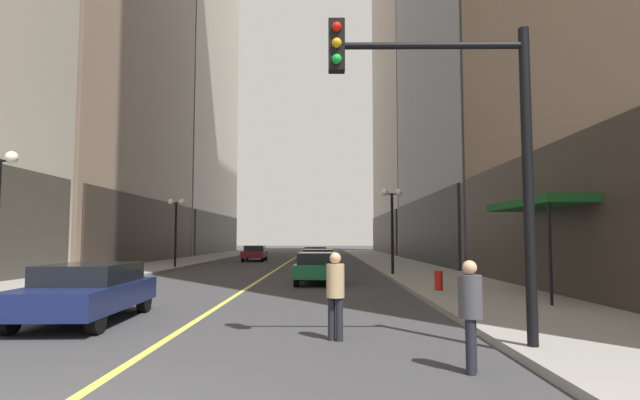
{
  "coord_description": "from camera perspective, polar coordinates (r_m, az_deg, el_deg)",
  "views": [
    {
      "loc": [
        2.99,
        -5.07,
        1.91
      ],
      "look_at": [
        2.68,
        30.26,
        4.59
      ],
      "focal_mm": 28.63,
      "sensor_mm": 36.0,
      "label": 1
    }
  ],
  "objects": [
    {
      "name": "car_green",
      "position": [
        21.85,
        -0.28,
        -7.46
      ],
      "size": [
        1.91,
        4.23,
        1.32
      ],
      "color": "#196038",
      "rests_on": "ground"
    },
    {
      "name": "street_lamp_left_far",
      "position": [
        33.47,
        -15.8,
        -1.87
      ],
      "size": [
        1.06,
        0.36,
        4.43
      ],
      "color": "black",
      "rests_on": "ground"
    },
    {
      "name": "car_navy",
      "position": [
        13.1,
        -24.56,
        -9.15
      ],
      "size": [
        2.13,
        4.49,
        1.32
      ],
      "color": "#141E4C",
      "rests_on": "ground"
    },
    {
      "name": "sidewalk_right",
      "position": [
        40.45,
        8.03,
        -6.9
      ],
      "size": [
        4.5,
        78.0,
        0.15
      ],
      "primitive_type": "cube",
      "color": "gray",
      "rests_on": "ground"
    },
    {
      "name": "car_yellow",
      "position": [
        28.61,
        -0.22,
        -6.72
      ],
      "size": [
        1.83,
        4.41,
        1.32
      ],
      "color": "yellow",
      "rests_on": "ground"
    },
    {
      "name": "traffic_light_near_right",
      "position": [
        9.01,
        15.82,
        7.58
      ],
      "size": [
        3.43,
        0.35,
        5.65
      ],
      "color": "black",
      "rests_on": "ground"
    },
    {
      "name": "pedestrian_with_orange_bag",
      "position": [
        7.75,
        16.46,
        -11.45
      ],
      "size": [
        0.44,
        0.44,
        1.6
      ],
      "color": "black",
      "rests_on": "ground"
    },
    {
      "name": "sidewalk_left",
      "position": [
        41.66,
        -15.26,
        -6.71
      ],
      "size": [
        4.5,
        78.0,
        0.15
      ],
      "primitive_type": "cube",
      "color": "gray",
      "rests_on": "ground"
    },
    {
      "name": "pedestrian_in_tan_trench",
      "position": [
        9.76,
        1.74,
        -9.93
      ],
      "size": [
        0.45,
        0.45,
        1.65
      ],
      "color": "black",
      "rests_on": "ground"
    },
    {
      "name": "building_right_far",
      "position": [
        70.19,
        11.79,
        14.61
      ],
      "size": [
        11.8,
        26.0,
        49.37
      ],
      "color": "gray",
      "rests_on": "ground"
    },
    {
      "name": "car_maroon",
      "position": [
        44.44,
        -7.3,
        -5.84
      ],
      "size": [
        2.05,
        4.8,
        1.32
      ],
      "color": "maroon",
      "rests_on": "ground"
    },
    {
      "name": "lane_centre_stripe",
      "position": [
        40.23,
        -3.79,
        -7.05
      ],
      "size": [
        0.16,
        70.0,
        0.01
      ],
      "primitive_type": "cube",
      "color": "#E5D64C",
      "rests_on": "ground"
    },
    {
      "name": "street_lamp_right_mid",
      "position": [
        25.94,
        8.06,
        -1.32
      ],
      "size": [
        1.06,
        0.36,
        4.43
      ],
      "color": "black",
      "rests_on": "ground"
    },
    {
      "name": "ground_plane",
      "position": [
        40.23,
        -3.79,
        -7.05
      ],
      "size": [
        200.0,
        200.0,
        0.0
      ],
      "primitive_type": "plane",
      "color": "#38383A"
    },
    {
      "name": "storefront_awning_right",
      "position": [
        17.43,
        23.12,
        -0.45
      ],
      "size": [
        1.6,
        5.11,
        3.12
      ],
      "color": "#144C1E",
      "rests_on": "ground"
    },
    {
      "name": "car_black",
      "position": [
        37.26,
        -0.49,
        -6.17
      ],
      "size": [
        1.77,
        4.45,
        1.32
      ],
      "color": "black",
      "rests_on": "ground"
    },
    {
      "name": "fire_hydrant_right",
      "position": [
        18.11,
        13.13,
        -9.0
      ],
      "size": [
        0.28,
        0.28,
        0.8
      ],
      "primitive_type": "cylinder",
      "color": "red",
      "rests_on": "ground"
    }
  ]
}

